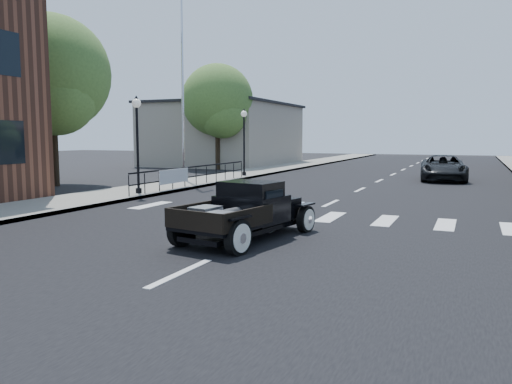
% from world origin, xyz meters
% --- Properties ---
extents(ground, '(120.00, 120.00, 0.00)m').
position_xyz_m(ground, '(0.00, 0.00, 0.00)').
color(ground, black).
rests_on(ground, ground).
extents(road, '(14.00, 80.00, 0.02)m').
position_xyz_m(road, '(0.00, 15.00, 0.01)').
color(road, black).
rests_on(road, ground).
extents(road_markings, '(12.00, 60.00, 0.06)m').
position_xyz_m(road_markings, '(0.00, 10.00, 0.00)').
color(road_markings, silver).
rests_on(road_markings, ground).
extents(sidewalk_left, '(3.00, 80.00, 0.15)m').
position_xyz_m(sidewalk_left, '(-8.50, 15.00, 0.07)').
color(sidewalk_left, gray).
rests_on(sidewalk_left, ground).
extents(low_building_left, '(10.00, 12.00, 5.00)m').
position_xyz_m(low_building_left, '(-15.00, 28.00, 2.50)').
color(low_building_left, '#A09886').
rests_on(low_building_left, ground).
extents(railing, '(0.08, 10.00, 1.00)m').
position_xyz_m(railing, '(-7.30, 10.00, 0.65)').
color(railing, black).
rests_on(railing, sidewalk_left).
extents(banner, '(0.04, 2.20, 0.60)m').
position_xyz_m(banner, '(-7.22, 8.00, 0.45)').
color(banner, silver).
rests_on(banner, sidewalk_left).
extents(lamp_post_b, '(0.36, 0.36, 3.85)m').
position_xyz_m(lamp_post_b, '(-7.60, 6.00, 2.07)').
color(lamp_post_b, black).
rests_on(lamp_post_b, sidewalk_left).
extents(lamp_post_c, '(0.36, 0.36, 3.85)m').
position_xyz_m(lamp_post_c, '(-7.60, 16.00, 2.07)').
color(lamp_post_c, black).
rests_on(lamp_post_c, sidewalk_left).
extents(flagpole, '(0.12, 0.12, 12.03)m').
position_xyz_m(flagpole, '(-9.20, 12.00, 6.17)').
color(flagpole, silver).
rests_on(flagpole, sidewalk_left).
extents(big_tree_near, '(5.57, 5.57, 8.18)m').
position_xyz_m(big_tree_near, '(-14.00, 8.00, 4.09)').
color(big_tree_near, '#46692D').
rests_on(big_tree_near, ground).
extents(big_tree_far, '(5.18, 5.18, 7.61)m').
position_xyz_m(big_tree_far, '(-12.50, 22.00, 3.80)').
color(big_tree_far, '#46692D').
rests_on(big_tree_far, ground).
extents(hotrod_pickup, '(2.55, 4.27, 1.39)m').
position_xyz_m(hotrod_pickup, '(-0.17, 0.12, 0.69)').
color(hotrod_pickup, black).
rests_on(hotrod_pickup, ground).
extents(second_car, '(2.76, 5.18, 1.39)m').
position_xyz_m(second_car, '(3.13, 18.59, 0.69)').
color(second_car, black).
rests_on(second_car, ground).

